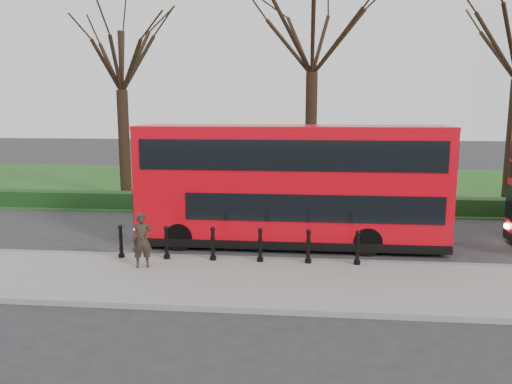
# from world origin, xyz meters

# --- Properties ---
(ground) EXTENTS (120.00, 120.00, 0.00)m
(ground) POSITION_xyz_m (0.00, 0.00, 0.00)
(ground) COLOR #28282B
(ground) RESTS_ON ground
(pavement) EXTENTS (60.00, 4.00, 0.15)m
(pavement) POSITION_xyz_m (0.00, -3.00, 0.07)
(pavement) COLOR gray
(pavement) RESTS_ON ground
(kerb) EXTENTS (60.00, 0.25, 0.16)m
(kerb) POSITION_xyz_m (0.00, -1.00, 0.07)
(kerb) COLOR slate
(kerb) RESTS_ON ground
(grass_verge) EXTENTS (60.00, 18.00, 0.06)m
(grass_verge) POSITION_xyz_m (0.00, 15.00, 0.03)
(grass_verge) COLOR #1A4717
(grass_verge) RESTS_ON ground
(hedge) EXTENTS (60.00, 0.90, 0.80)m
(hedge) POSITION_xyz_m (0.00, 6.80, 0.40)
(hedge) COLOR black
(hedge) RESTS_ON ground
(yellow_line_outer) EXTENTS (60.00, 0.10, 0.01)m
(yellow_line_outer) POSITION_xyz_m (0.00, -0.70, 0.01)
(yellow_line_outer) COLOR yellow
(yellow_line_outer) RESTS_ON ground
(yellow_line_inner) EXTENTS (60.00, 0.10, 0.01)m
(yellow_line_inner) POSITION_xyz_m (0.00, -0.50, 0.01)
(yellow_line_inner) COLOR yellow
(yellow_line_inner) RESTS_ON ground
(tree_left) EXTENTS (6.69, 6.69, 10.45)m
(tree_left) POSITION_xyz_m (-8.00, 10.00, 7.59)
(tree_left) COLOR black
(tree_left) RESTS_ON ground
(tree_mid) EXTENTS (7.67, 7.67, 11.98)m
(tree_mid) POSITION_xyz_m (2.00, 10.00, 8.71)
(tree_mid) COLOR black
(tree_mid) RESTS_ON ground
(bollard_row) EXTENTS (7.51, 0.15, 1.00)m
(bollard_row) POSITION_xyz_m (-0.32, -1.35, 0.65)
(bollard_row) COLOR black
(bollard_row) RESTS_ON pavement
(bus_lead) EXTENTS (10.59, 2.43, 4.21)m
(bus_lead) POSITION_xyz_m (1.24, 1.15, 2.12)
(bus_lead) COLOR red
(bus_lead) RESTS_ON ground
(pedestrian) EXTENTS (0.68, 0.54, 1.63)m
(pedestrian) POSITION_xyz_m (-2.99, -2.25, 0.97)
(pedestrian) COLOR #2C241B
(pedestrian) RESTS_ON pavement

